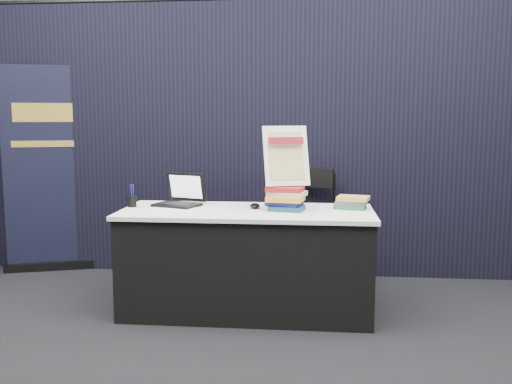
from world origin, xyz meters
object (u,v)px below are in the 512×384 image
object	(u,v)px
stacking_chair	(309,221)
info_sign	(286,156)
book_stack_tall	(286,198)
pullup_banner	(47,181)
display_table	(247,261)
book_stack_short	(352,202)
laptop	(178,198)

from	to	relation	value
stacking_chair	info_sign	bearing A→B (deg)	-83.37
info_sign	stacking_chair	distance (m)	0.94
book_stack_tall	info_sign	distance (m)	0.30
book_stack_tall	pullup_banner	bearing A→B (deg)	157.06
info_sign	stacking_chair	xyz separation A→B (m)	(0.17, 0.71, -0.59)
display_table	book_stack_tall	distance (m)	0.54
book_stack_tall	pullup_banner	size ratio (longest dim) A/B	0.15
book_stack_tall	stacking_chair	world-z (taller)	stacking_chair
info_sign	pullup_banner	distance (m)	2.42
display_table	stacking_chair	bearing A→B (deg)	59.27
display_table	stacking_chair	distance (m)	0.88
display_table	info_sign	bearing A→B (deg)	7.42
book_stack_short	pullup_banner	xyz separation A→B (m)	(-2.70, 0.82, 0.03)
display_table	info_sign	xyz separation A→B (m)	(0.28, 0.04, 0.76)
display_table	book_stack_tall	world-z (taller)	book_stack_tall
info_sign	laptop	bearing A→B (deg)	152.49
book_stack_tall	info_sign	xyz separation A→B (m)	(0.00, 0.03, 0.30)
info_sign	pullup_banner	xyz separation A→B (m)	(-2.23, 0.91, -0.30)
book_stack_short	stacking_chair	size ratio (longest dim) A/B	0.26
display_table	laptop	world-z (taller)	laptop
pullup_banner	laptop	bearing A→B (deg)	-47.68
book_stack_tall	book_stack_short	bearing A→B (deg)	14.90
book_stack_tall	pullup_banner	world-z (taller)	pullup_banner
laptop	book_stack_tall	xyz separation A→B (m)	(0.81, -0.14, 0.03)
book_stack_short	stacking_chair	distance (m)	0.73
book_stack_short	info_sign	world-z (taller)	info_sign
info_sign	book_stack_tall	bearing A→B (deg)	-109.76
display_table	info_sign	world-z (taller)	info_sign
book_stack_short	laptop	bearing A→B (deg)	179.31
laptop	book_stack_tall	bearing A→B (deg)	9.49
laptop	display_table	bearing A→B (deg)	4.06
laptop	book_stack_short	xyz separation A→B (m)	(1.29, -0.02, -0.01)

